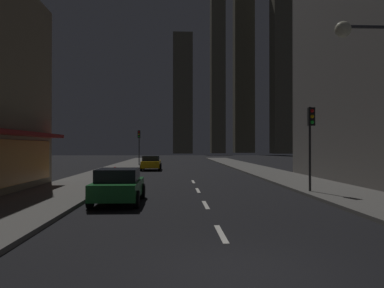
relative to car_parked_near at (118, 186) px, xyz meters
The scene contains 14 objects.
ground_plane 23.23m from the car_parked_near, 81.08° to the left, with size 78.00×136.00×0.10m, color black.
sidewalk_right 25.27m from the car_parked_near, 65.19° to the left, with size 4.00×76.00×0.15m, color #605E59.
sidewalk_left 23.19m from the car_parked_near, 98.43° to the left, with size 4.00×76.00×0.15m, color #605E59.
lane_marking_center 3.73m from the car_parked_near, 10.49° to the right, with size 0.16×23.00×0.01m.
skyscraper_distant_tall 122.86m from the car_parked_near, 87.53° to the left, with size 6.80×8.28×41.95m, color #605C48.
skyscraper_distant_mid 130.07m from the car_parked_near, 81.74° to the left, with size 5.05×6.29×68.69m, color #645F4B.
skyscraper_distant_short 141.90m from the car_parked_near, 77.66° to the left, with size 7.66×6.02×73.35m, color brown.
skyscraper_distant_slender 127.24m from the car_parked_near, 70.90° to the left, with size 8.50×7.42×68.60m, color #5E5946.
car_parked_near is the anchor object (origin of this frame).
car_parked_far 22.82m from the car_parked_near, 90.00° to the left, with size 1.98×4.24×1.45m.
fire_hydrant_far_left 14.44m from the car_parked_near, 99.17° to the left, with size 0.42×0.30×0.65m.
traffic_light_near_right 9.78m from the car_parked_near, 16.09° to the left, with size 0.32×0.48×4.20m.
traffic_light_far_left 30.58m from the car_parked_near, 93.57° to the left, with size 0.32×0.48×4.20m.
street_lamp_right 10.44m from the car_parked_near, 19.14° to the right, with size 1.96×0.56×6.58m.
Camera 1 is at (-1.26, -7.31, 2.36)m, focal length 36.44 mm.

